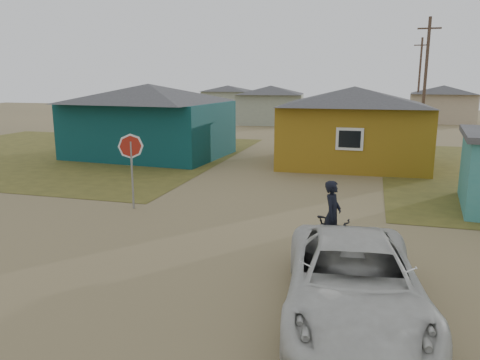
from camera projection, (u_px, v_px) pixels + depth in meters
ground at (219, 258)px, 11.44m from camera, size 120.00×120.00×0.00m
grass_nw at (62, 153)px, 27.37m from camera, size 20.00×18.00×0.00m
house_teal at (149, 119)px, 25.94m from camera, size 8.93×7.08×4.00m
house_yellow at (353, 125)px, 23.51m from camera, size 7.72×6.76×3.90m
house_pale_west at (271, 104)px, 44.60m from camera, size 7.04×6.15×3.60m
house_beige_east at (442, 103)px, 46.01m from camera, size 6.95×6.05×3.60m
house_pale_north at (228, 99)px, 58.02m from camera, size 6.28×5.81×3.40m
utility_pole_near at (425, 81)px, 29.52m from camera, size 1.40×0.20×8.00m
utility_pole_far at (419, 80)px, 44.30m from camera, size 1.40×0.20×8.00m
stop_sign at (131, 154)px, 15.37m from camera, size 0.82×0.21×2.53m
cyclist at (332, 230)px, 11.34m from camera, size 1.76×0.80×1.92m
vehicle at (354, 281)px, 8.41m from camera, size 2.99×5.44×1.44m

